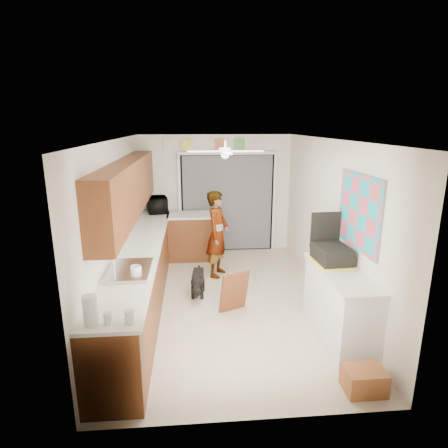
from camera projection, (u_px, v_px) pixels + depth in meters
name	position (u px, v px, depth m)	size (l,w,h in m)	color
floor	(226.00, 300.00, 5.95)	(5.00, 5.00, 0.00)	#C2B69C
ceiling	(226.00, 140.00, 5.30)	(5.00, 5.00, 0.00)	white
wall_back	(216.00, 194.00, 8.03)	(3.20, 3.20, 0.00)	white
wall_front	(253.00, 300.00, 3.22)	(3.20, 3.20, 0.00)	white
wall_left	(118.00, 227.00, 5.50)	(5.00, 5.00, 0.00)	white
wall_right	(330.00, 222.00, 5.76)	(5.00, 5.00, 0.00)	white
left_base_cabinets	(142.00, 277.00, 5.73)	(0.60, 4.80, 0.90)	brown
left_countertop	(141.00, 248.00, 5.61)	(0.62, 4.80, 0.04)	white
upper_cabinets	(129.00, 187.00, 5.56)	(0.32, 4.00, 0.80)	brown
sink_basin	(130.00, 271.00, 4.64)	(0.50, 0.76, 0.06)	silver
faucet	(114.00, 264.00, 4.60)	(0.03, 0.03, 0.22)	silver
peninsula_base	(193.00, 237.00, 7.72)	(1.00, 0.60, 0.90)	brown
peninsula_top	(193.00, 215.00, 7.60)	(1.04, 0.64, 0.04)	white
back_opening_recess	(227.00, 203.00, 8.08)	(2.00, 0.06, 2.10)	black
curtain_panel	(228.00, 204.00, 8.04)	(1.90, 0.03, 2.05)	slate
door_trim_left	(180.00, 204.00, 7.96)	(0.06, 0.04, 2.10)	white
door_trim_right	(274.00, 203.00, 8.13)	(0.06, 0.04, 2.10)	white
door_trim_head	(228.00, 153.00, 7.77)	(2.10, 0.04, 0.06)	white
header_frame_0	(186.00, 145.00, 7.68)	(0.22, 0.02, 0.22)	#FAEC53
header_frame_2	(220.00, 144.00, 7.74)	(0.22, 0.02, 0.22)	#D1724E
header_frame_3	(239.00, 144.00, 7.77)	(0.22, 0.02, 0.22)	#62AC63
header_frame_4	(258.00, 144.00, 7.80)	(0.22, 0.02, 0.22)	silver
route66_sign	(169.00, 145.00, 7.65)	(0.22, 0.02, 0.26)	silver
right_counter_base	(339.00, 307.00, 4.79)	(0.50, 1.40, 0.90)	white
right_counter_top	(342.00, 273.00, 4.67)	(0.54, 1.44, 0.04)	white
abstract_painting	(359.00, 212.00, 4.69)	(0.03, 1.15, 0.95)	#DB506A
ceiling_fan	(225.00, 151.00, 5.54)	(1.14, 1.14, 0.24)	white
microwave	(157.00, 204.00, 7.73)	(0.57, 0.39, 0.32)	black
cup	(136.00, 270.00, 4.56)	(0.14, 0.14, 0.11)	white
jar_a	(129.00, 317.00, 3.44)	(0.09, 0.09, 0.13)	silver
jar_b	(108.00, 319.00, 3.42)	(0.07, 0.07, 0.11)	silver
paper_towel_roll	(90.00, 310.00, 3.39)	(0.13, 0.13, 0.29)	white
suitcase	(332.00, 254.00, 4.94)	(0.40, 0.53, 0.23)	black
suitcase_rim	(331.00, 262.00, 4.97)	(0.44, 0.58, 0.02)	yellow
suitcase_lid	(325.00, 230.00, 5.15)	(0.42, 0.03, 0.50)	black
cardboard_box	(364.00, 380.00, 3.91)	(0.42, 0.31, 0.26)	#AC5C36
navy_crate	(362.00, 383.00, 3.91)	(0.33, 0.27, 0.20)	#151836
cabinet_door_panel	(234.00, 292.00, 5.51)	(0.43, 0.03, 0.65)	brown
man	(218.00, 234.00, 6.75)	(0.57, 0.38, 1.58)	white
dog	(198.00, 282.00, 6.08)	(0.25, 0.58, 0.45)	black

